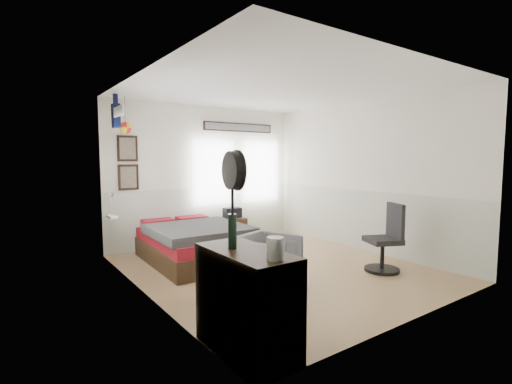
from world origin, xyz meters
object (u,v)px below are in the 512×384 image
bed (194,243)px  armchair (266,260)px  nightstand (232,230)px  dresser (247,301)px  task_chair (386,244)px

bed → armchair: (0.28, -1.59, 0.04)m
armchair → nightstand: (0.98, 2.44, -0.09)m
bed → dresser: bearing=-105.5°
bed → nightstand: 1.52m
bed → dresser: (-0.87, -2.84, 0.15)m
task_chair → bed: bearing=159.0°
nightstand → dresser: bearing=-110.2°
dresser → task_chair: bearing=13.6°
armchair → task_chair: 1.91m
nightstand → armchair: bearing=-102.1°
dresser → armchair: dresser is taller
bed → nightstand: bed is taller
armchair → task_chair: task_chair is taller
task_chair → dresser: bearing=-142.2°
armchair → task_chair: (1.83, -0.53, 0.08)m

